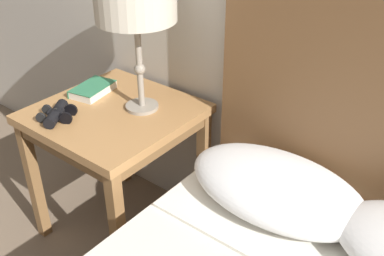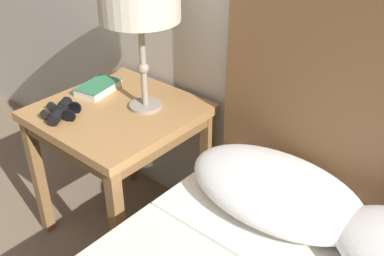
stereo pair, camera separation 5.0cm
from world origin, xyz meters
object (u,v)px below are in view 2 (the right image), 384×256
at_px(table_lamp, 139,2).
at_px(binoculars_pair, 61,111).
at_px(book_on_nightstand, 98,88).
at_px(nightstand, 119,126).

xyz_separation_m(table_lamp, binoculars_pair, (-0.19, -0.26, -0.39)).
height_order(book_on_nightstand, binoculars_pair, binoculars_pair).
bearing_deg(nightstand, binoculars_pair, -122.22).
height_order(nightstand, book_on_nightstand, book_on_nightstand).
height_order(table_lamp, binoculars_pair, table_lamp).
distance_m(table_lamp, book_on_nightstand, 0.48).
relative_size(table_lamp, binoculars_pair, 3.23).
distance_m(nightstand, table_lamp, 0.51).
height_order(nightstand, table_lamp, table_lamp).
bearing_deg(binoculars_pair, book_on_nightstand, 105.42).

